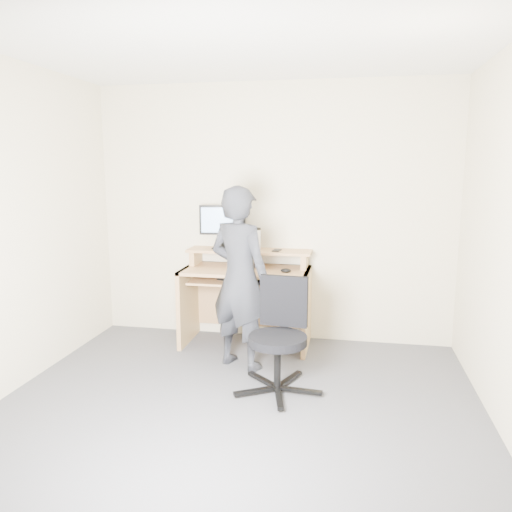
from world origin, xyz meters
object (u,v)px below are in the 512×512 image
(office_chair, at_px, (280,331))
(person, at_px, (240,278))
(desk, at_px, (248,288))
(monitor, at_px, (223,223))

(office_chair, height_order, person, person)
(office_chair, bearing_deg, desk, 120.32)
(monitor, distance_m, person, 0.85)
(desk, distance_m, office_chair, 1.09)
(desk, bearing_deg, person, -84.72)
(monitor, bearing_deg, desk, -25.00)
(office_chair, distance_m, person, 0.64)
(office_chair, xyz_separation_m, person, (-0.40, 0.39, 0.31))
(desk, xyz_separation_m, office_chair, (0.45, -0.99, -0.08))
(monitor, distance_m, office_chair, 1.47)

